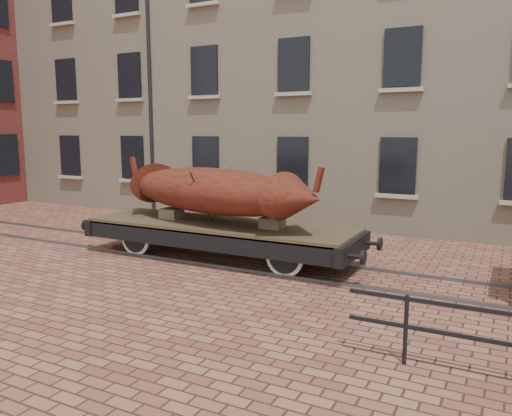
% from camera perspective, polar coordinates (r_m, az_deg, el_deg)
% --- Properties ---
extents(ground, '(90.00, 90.00, 0.00)m').
position_cam_1_polar(ground, '(11.84, 5.72, -7.10)').
color(ground, brown).
extents(warehouse_cream, '(40.00, 10.19, 14.00)m').
position_cam_1_polar(warehouse_cream, '(20.96, 25.11, 18.33)').
color(warehouse_cream, beige).
rests_on(warehouse_cream, ground).
extents(rail_track, '(30.00, 1.52, 0.06)m').
position_cam_1_polar(rail_track, '(11.83, 5.72, -6.96)').
color(rail_track, '#59595E').
rests_on(rail_track, ground).
extents(flatcar_wagon, '(7.90, 2.14, 1.19)m').
position_cam_1_polar(flatcar_wagon, '(12.71, -4.21, -2.54)').
color(flatcar_wagon, brown).
rests_on(flatcar_wagon, ground).
extents(iron_boat, '(6.56, 2.99, 1.58)m').
position_cam_1_polar(iron_boat, '(12.66, -5.08, 2.02)').
color(iron_boat, maroon).
rests_on(iron_boat, flatcar_wagon).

